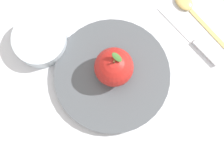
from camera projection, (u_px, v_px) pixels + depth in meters
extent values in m
plane|color=silver|center=(135.00, 69.00, 0.73)|extent=(2.40, 2.40, 0.00)
cylinder|color=#4C5156|center=(112.00, 75.00, 0.71)|extent=(0.25, 0.25, 0.02)
torus|color=#4C5156|center=(112.00, 75.00, 0.71)|extent=(0.25, 0.25, 0.01)
sphere|color=#B21E19|center=(114.00, 67.00, 0.67)|extent=(0.08, 0.08, 0.08)
cylinder|color=#4C3319|center=(114.00, 62.00, 0.62)|extent=(0.00, 0.00, 0.01)
ellipsoid|color=#386628|center=(117.00, 57.00, 0.62)|extent=(0.01, 0.02, 0.01)
cylinder|color=silver|center=(40.00, 40.00, 0.72)|extent=(0.12, 0.12, 0.04)
torus|color=silver|center=(39.00, 38.00, 0.70)|extent=(0.12, 0.12, 0.01)
cylinder|color=#9FABB3|center=(39.00, 39.00, 0.70)|extent=(0.09, 0.09, 0.01)
cube|color=silver|center=(177.00, 23.00, 0.74)|extent=(0.05, 0.11, 0.00)
cube|color=silver|center=(206.00, 53.00, 0.73)|extent=(0.03, 0.07, 0.01)
ellipsoid|color=#D8B766|center=(184.00, 2.00, 0.75)|extent=(0.05, 0.06, 0.01)
cube|color=#D8B766|center=(211.00, 32.00, 0.74)|extent=(0.05, 0.13, 0.01)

